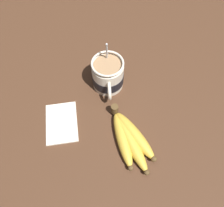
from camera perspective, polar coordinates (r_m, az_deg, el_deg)
table at (r=66.95cm, az=-0.81°, el=2.08°), size 106.22×106.22×3.35cm
coffee_mug at (r=63.53cm, az=-1.30°, el=7.30°), size 12.88×9.24×15.35cm
banana_bunch at (r=57.64cm, az=4.57°, el=-8.96°), size 18.99×11.33×4.00cm
napkin at (r=62.13cm, az=-13.01°, el=-4.94°), size 12.67×9.30×0.60cm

